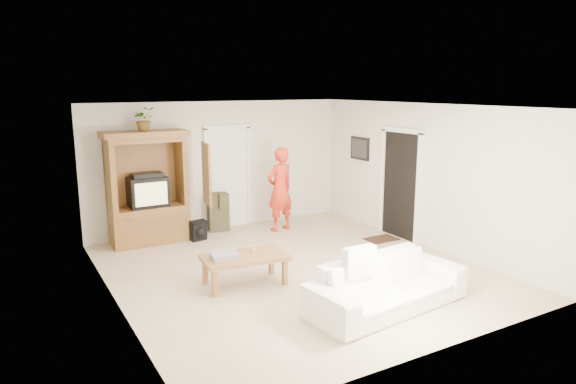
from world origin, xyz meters
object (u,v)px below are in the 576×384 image
at_px(armoire, 149,195).
at_px(sofa, 387,284).
at_px(man, 280,189).
at_px(coffee_table, 245,259).

height_order(armoire, sofa, armoire).
height_order(armoire, man, armoire).
bearing_deg(coffee_table, man, 56.08).
relative_size(armoire, coffee_table, 1.64).
distance_m(man, sofa, 4.08).
bearing_deg(sofa, coffee_table, 121.10).
xyz_separation_m(armoire, man, (2.51, -0.50, -0.06)).
relative_size(armoire, man, 1.23).
xyz_separation_m(man, sofa, (-0.60, -4.00, -0.52)).
bearing_deg(sofa, man, 75.34).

